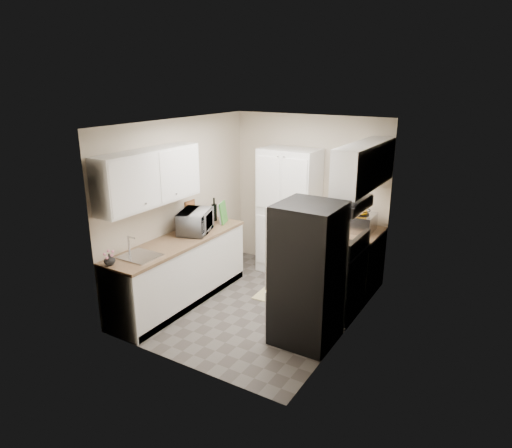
{
  "coord_description": "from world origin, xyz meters",
  "views": [
    {
      "loc": [
        2.94,
        -4.88,
        3.03
      ],
      "look_at": [
        -0.1,
        0.15,
        1.14
      ],
      "focal_mm": 32.0,
      "sensor_mm": 36.0,
      "label": 1
    }
  ],
  "objects_px": {
    "electric_range": "(335,279)",
    "refrigerator": "(308,274)",
    "pantry_cabinet": "(289,212)",
    "toaster_oven": "(362,223)",
    "microwave": "(195,222)",
    "wine_bottle": "(214,210)"
  },
  "relations": [
    {
      "from": "pantry_cabinet",
      "to": "microwave",
      "type": "relative_size",
      "value": 3.46
    },
    {
      "from": "electric_range",
      "to": "toaster_oven",
      "type": "distance_m",
      "value": 1.01
    },
    {
      "from": "electric_range",
      "to": "toaster_oven",
      "type": "xyz_separation_m",
      "value": [
        0.05,
        0.84,
        0.57
      ]
    },
    {
      "from": "microwave",
      "to": "toaster_oven",
      "type": "relative_size",
      "value": 1.33
    },
    {
      "from": "electric_range",
      "to": "wine_bottle",
      "type": "distance_m",
      "value": 2.16
    },
    {
      "from": "refrigerator",
      "to": "toaster_oven",
      "type": "xyz_separation_m",
      "value": [
        0.08,
        1.64,
        0.2
      ]
    },
    {
      "from": "microwave",
      "to": "wine_bottle",
      "type": "height_order",
      "value": "wine_bottle"
    },
    {
      "from": "microwave",
      "to": "electric_range",
      "type": "bearing_deg",
      "value": -98.26
    },
    {
      "from": "refrigerator",
      "to": "microwave",
      "type": "bearing_deg",
      "value": 169.54
    },
    {
      "from": "pantry_cabinet",
      "to": "microwave",
      "type": "xyz_separation_m",
      "value": [
        -0.79,
        -1.37,
        0.08
      ]
    },
    {
      "from": "refrigerator",
      "to": "toaster_oven",
      "type": "bearing_deg",
      "value": 87.2
    },
    {
      "from": "microwave",
      "to": "refrigerator",
      "type": "bearing_deg",
      "value": -121.49
    },
    {
      "from": "pantry_cabinet",
      "to": "wine_bottle",
      "type": "height_order",
      "value": "pantry_cabinet"
    },
    {
      "from": "wine_bottle",
      "to": "toaster_oven",
      "type": "xyz_separation_m",
      "value": [
        2.11,
        0.68,
        -0.04
      ]
    },
    {
      "from": "microwave",
      "to": "wine_bottle",
      "type": "xyz_separation_m",
      "value": [
        -0.11,
        0.6,
        0.0
      ]
    },
    {
      "from": "refrigerator",
      "to": "toaster_oven",
      "type": "height_order",
      "value": "refrigerator"
    },
    {
      "from": "pantry_cabinet",
      "to": "toaster_oven",
      "type": "bearing_deg",
      "value": -4.09
    },
    {
      "from": "electric_range",
      "to": "microwave",
      "type": "xyz_separation_m",
      "value": [
        -1.96,
        -0.44,
        0.6
      ]
    },
    {
      "from": "pantry_cabinet",
      "to": "refrigerator",
      "type": "bearing_deg",
      "value": -56.54
    },
    {
      "from": "electric_range",
      "to": "refrigerator",
      "type": "xyz_separation_m",
      "value": [
        -0.03,
        -0.8,
        0.37
      ]
    },
    {
      "from": "pantry_cabinet",
      "to": "electric_range",
      "type": "distance_m",
      "value": 1.58
    },
    {
      "from": "refrigerator",
      "to": "electric_range",
      "type": "bearing_deg",
      "value": 87.52
    }
  ]
}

